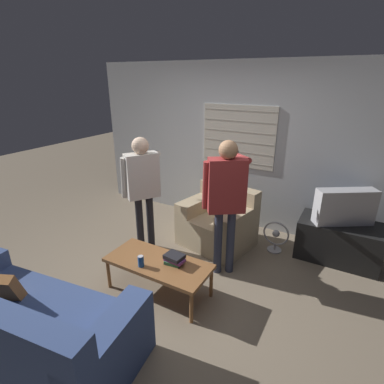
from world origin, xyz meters
name	(u,v)px	position (x,y,z in m)	size (l,w,h in m)	color
ground_plane	(168,286)	(0.00, 0.00, 0.00)	(16.00, 16.00, 0.00)	#7F705B
wall_back	(238,147)	(0.00, 2.03, 1.28)	(5.20, 0.08, 2.55)	#ADB2B7
couch_blue	(23,328)	(-0.56, -1.37, 0.31)	(2.08, 1.15, 0.83)	#384C7F
armchair_beige	(219,222)	(0.09, 1.20, 0.34)	(1.08, 0.95, 0.84)	tan
coffee_table	(158,264)	(-0.04, -0.12, 0.37)	(1.18, 0.53, 0.40)	brown
tv_stand	(338,241)	(1.65, 1.61, 0.27)	(1.01, 0.56, 0.54)	black
tv	(345,207)	(1.65, 1.61, 0.77)	(0.73, 0.57, 0.46)	#B2B2B7
person_left_standing	(142,181)	(-0.76, 0.57, 1.02)	(0.56, 0.78, 1.60)	black
person_right_standing	(226,192)	(0.43, 0.61, 1.07)	(0.53, 0.86, 1.68)	#33384C
book_stack	(174,259)	(0.13, -0.06, 0.46)	(0.23, 0.18, 0.11)	#33754C
soda_can	(141,261)	(-0.15, -0.28, 0.47)	(0.07, 0.07, 0.13)	#194C9E
spare_remote	(170,262)	(0.08, -0.07, 0.41)	(0.10, 0.13, 0.02)	black
floor_fan	(276,236)	(0.88, 1.40, 0.23)	(0.36, 0.20, 0.45)	#A8A8AD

